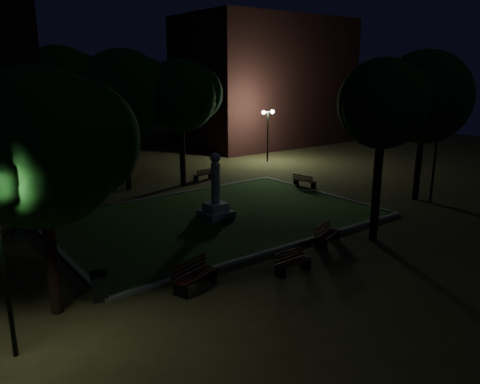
% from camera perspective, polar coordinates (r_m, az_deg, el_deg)
% --- Properties ---
extents(ground, '(80.00, 80.00, 0.00)m').
position_cam_1_polar(ground, '(21.71, 0.01, -4.46)').
color(ground, '#3D331D').
extents(lawn, '(15.00, 10.00, 0.08)m').
position_cam_1_polar(lawn, '(23.25, -2.96, -3.07)').
color(lawn, '#2A4C19').
rests_on(lawn, ground).
extents(lawn_kerb, '(15.40, 10.40, 0.12)m').
position_cam_1_polar(lawn_kerb, '(23.24, -2.96, -3.02)').
color(lawn_kerb, slate).
rests_on(lawn_kerb, ground).
extents(monument, '(1.40, 1.40, 3.20)m').
position_cam_1_polar(monument, '(22.99, -2.99, -0.89)').
color(monument, '#AFA7A0').
rests_on(monument, lawn).
extents(building_far, '(16.00, 10.00, 12.00)m').
position_cam_1_polar(building_far, '(47.40, 2.99, 13.26)').
color(building_far, '#471C1A').
rests_on(building_far, ground).
extents(tree_west, '(5.56, 4.54, 7.28)m').
position_cam_1_polar(tree_west, '(14.09, -22.83, 4.98)').
color(tree_west, black).
rests_on(tree_west, ground).
extents(tree_north_wl, '(5.48, 4.47, 8.48)m').
position_cam_1_polar(tree_north_wl, '(28.57, -20.90, 11.94)').
color(tree_north_wl, black).
rests_on(tree_north_wl, ground).
extents(tree_north_er, '(5.45, 4.45, 7.83)m').
position_cam_1_polar(tree_north_er, '(29.30, -7.07, 11.57)').
color(tree_north_er, black).
rests_on(tree_north_er, ground).
extents(tree_east, '(6.15, 5.02, 8.22)m').
position_cam_1_polar(tree_east, '(27.61, 21.74, 10.72)').
color(tree_east, black).
rests_on(tree_east, ground).
extents(tree_se, '(4.48, 3.65, 7.63)m').
position_cam_1_polar(tree_se, '(20.02, 17.21, 10.23)').
color(tree_se, black).
rests_on(tree_se, ground).
extents(tree_far_north, '(6.46, 5.27, 8.37)m').
position_cam_1_polar(tree_far_north, '(28.88, -13.82, 11.50)').
color(tree_far_north, black).
rests_on(tree_far_north, ground).
extents(lamppost_sw, '(1.18, 0.28, 4.57)m').
position_cam_1_polar(lamppost_sw, '(12.62, -27.19, -5.09)').
color(lamppost_sw, black).
rests_on(lamppost_sw, ground).
extents(lamppost_se, '(1.18, 0.28, 4.69)m').
position_cam_1_polar(lamppost_se, '(27.13, 22.81, 5.34)').
color(lamppost_se, black).
rests_on(lamppost_se, ground).
extents(lamppost_ne, '(1.18, 0.28, 4.07)m').
position_cam_1_polar(lamppost_ne, '(37.32, 3.42, 8.10)').
color(lamppost_ne, black).
rests_on(lamppost_ne, ground).
extents(bench_near_left, '(1.45, 0.53, 0.79)m').
position_cam_1_polar(bench_near_left, '(17.18, 6.40, -8.51)').
color(bench_near_left, black).
rests_on(bench_near_left, ground).
extents(bench_near_right, '(1.63, 1.02, 0.85)m').
position_cam_1_polar(bench_near_right, '(20.06, 10.49, -5.14)').
color(bench_near_right, black).
rests_on(bench_near_right, ground).
extents(bench_west_near, '(1.83, 1.10, 0.95)m').
position_cam_1_polar(bench_west_near, '(15.93, -5.65, -10.12)').
color(bench_west_near, black).
rests_on(bench_west_near, ground).
extents(bench_right_side, '(0.79, 1.54, 0.81)m').
position_cam_1_polar(bench_right_side, '(29.47, 7.83, 1.30)').
color(bench_right_side, black).
rests_on(bench_right_side, ground).
extents(bench_far_side, '(1.38, 0.53, 0.75)m').
position_cam_1_polar(bench_far_side, '(31.24, -4.45, 2.10)').
color(bench_far_side, black).
rests_on(bench_far_side, ground).
extents(trash_bin, '(0.69, 0.69, 0.91)m').
position_cam_1_polar(trash_bin, '(15.75, -16.72, -10.95)').
color(trash_bin, black).
rests_on(trash_bin, ground).
extents(bicycle, '(1.62, 0.59, 0.85)m').
position_cam_1_polar(bicycle, '(22.08, -26.85, -4.61)').
color(bicycle, black).
rests_on(bicycle, ground).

